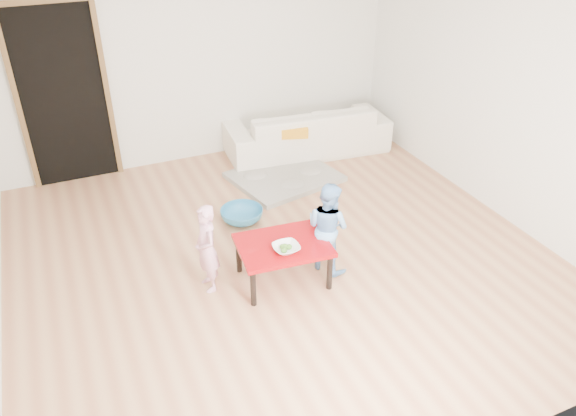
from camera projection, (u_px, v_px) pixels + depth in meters
floor at (280, 255)px, 5.49m from camera, size 5.00×5.00×0.01m
back_wall at (198, 57)px, 6.78m from camera, size 5.00×0.02×2.60m
right_wall at (505, 93)px, 5.69m from camera, size 0.02×5.00×2.60m
doorway at (64, 98)px, 6.35m from camera, size 1.02×0.08×2.11m
sofa at (307, 130)px, 7.38m from camera, size 2.18×1.01×0.62m
cushion at (288, 128)px, 7.01m from camera, size 0.58×0.54×0.13m
red_table at (283, 262)px, 5.06m from camera, size 0.85×0.67×0.40m
bowl at (286, 248)px, 4.85m from camera, size 0.23×0.23×0.06m
broccoli at (286, 248)px, 4.85m from camera, size 0.12×0.12×0.06m
child_pink at (207, 249)px, 4.86m from camera, size 0.22×0.32×0.83m
child_blue at (328, 227)px, 5.11m from camera, size 0.49×0.53×0.89m
basin at (242, 215)px, 5.99m from camera, size 0.46×0.46×0.14m
blanket at (284, 177)px, 6.84m from camera, size 1.36×1.21×0.06m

